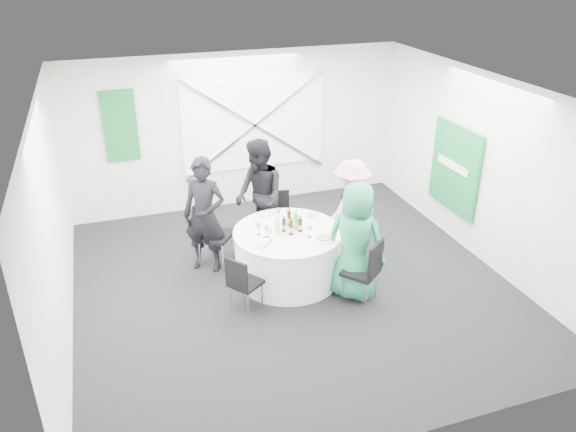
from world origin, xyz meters
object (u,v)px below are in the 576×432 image
object	(u,v)px
chair_back	(278,214)
person_woman_pink	(351,208)
chair_back_right	(345,221)
person_man_back	(259,196)
chair_back_left	(209,228)
chair_front_right	(367,268)
banquet_table	(288,255)
green_water_bottle	(296,222)
clear_water_bottle	(277,226)
chair_front_left	(242,281)
person_woman_green	(355,242)
person_man_back_left	(205,215)

from	to	relation	value
chair_back	person_woman_pink	world-z (taller)	person_woman_pink
chair_back_right	person_man_back	xyz separation A→B (m)	(-1.25, 0.49, 0.40)
chair_back_left	person_woman_pink	xyz separation A→B (m)	(2.13, -0.38, 0.18)
chair_front_right	banquet_table	bearing A→B (deg)	-90.00
green_water_bottle	chair_back_left	bearing A→B (deg)	146.61
chair_back_right	green_water_bottle	bearing A→B (deg)	-88.74
clear_water_bottle	chair_back	bearing A→B (deg)	71.44
chair_front_left	person_man_back	distance (m)	1.81
chair_back_left	person_woman_pink	size ratio (longest dim) A/B	0.66
person_man_back	clear_water_bottle	xyz separation A→B (m)	(-0.03, -1.00, -0.03)
banquet_table	person_woman_green	distance (m)	1.11
chair_front_right	green_water_bottle	size ratio (longest dim) A/B	3.22
chair_front_left	clear_water_bottle	distance (m)	0.99
chair_back_right	person_woman_green	size ratio (longest dim) A/B	0.51
person_man_back_left	person_woman_green	bearing A→B (deg)	-6.13
chair_back_left	person_woman_green	world-z (taller)	person_woman_green
chair_back_right	person_woman_pink	xyz separation A→B (m)	(0.03, -0.13, 0.28)
chair_front_right	green_water_bottle	distance (m)	1.22
chair_back_right	person_man_back_left	distance (m)	2.21
chair_front_right	clear_water_bottle	size ratio (longest dim) A/B	3.49
person_woman_pink	clear_water_bottle	bearing A→B (deg)	-2.20
person_man_back_left	green_water_bottle	world-z (taller)	person_man_back_left
banquet_table	chair_back_right	world-z (taller)	chair_back_right
chair_back	chair_back_right	size ratio (longest dim) A/B	1.02
chair_front_right	person_man_back_left	world-z (taller)	person_man_back_left
person_man_back_left	clear_water_bottle	bearing A→B (deg)	-4.19
chair_back_right	chair_front_left	bearing A→B (deg)	-84.78
person_man_back_left	clear_water_bottle	distance (m)	1.11
chair_back_left	chair_back_right	distance (m)	2.12
chair_front_right	person_man_back_left	size ratio (longest dim) A/B	0.54
person_woman_pink	person_woman_green	world-z (taller)	person_woman_green
person_man_back_left	clear_water_bottle	size ratio (longest dim) A/B	6.43
banquet_table	chair_front_right	bearing A→B (deg)	-50.67
person_man_back	person_woman_pink	size ratio (longest dim) A/B	1.16
person_woman_green	chair_front_right	bearing A→B (deg)	152.79
clear_water_bottle	person_woman_green	bearing A→B (deg)	-39.82
chair_back_left	person_woman_green	bearing A→B (deg)	-93.44
chair_back_left	chair_front_right	world-z (taller)	chair_back_left
chair_back_left	green_water_bottle	xyz separation A→B (m)	(1.11, -0.73, 0.27)
person_woman_green	chair_back	bearing A→B (deg)	-28.47
chair_front_left	person_man_back_left	xyz separation A→B (m)	(-0.21, 1.26, 0.40)
green_water_bottle	person_woman_green	bearing A→B (deg)	-52.25
chair_back_left	chair_front_left	xyz separation A→B (m)	(0.14, -1.37, -0.13)
person_man_back	person_woman_green	distance (m)	1.92
chair_back_right	chair_front_right	size ratio (longest dim) A/B	0.91
banquet_table	clear_water_bottle	world-z (taller)	clear_water_bottle
chair_front_left	chair_back_right	bearing A→B (deg)	-96.21
person_woman_pink	green_water_bottle	xyz separation A→B (m)	(-1.02, -0.35, 0.10)
chair_front_right	person_woman_pink	xyz separation A→B (m)	(0.37, 1.33, 0.22)
chair_back_left	green_water_bottle	size ratio (longest dim) A/B	3.47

